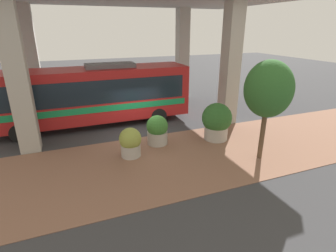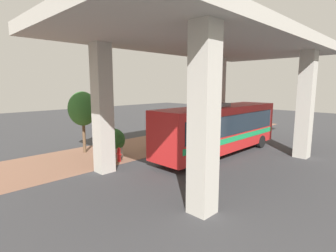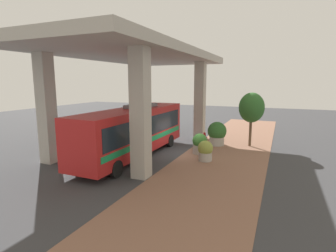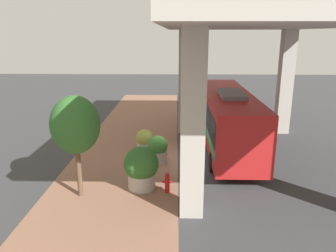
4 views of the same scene
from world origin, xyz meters
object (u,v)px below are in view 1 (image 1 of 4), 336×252
Objects in this scene: street_tree_near at (268,90)px; fire_hydrant at (211,123)px; bus at (93,93)px; planter_back at (130,142)px; planter_front at (157,130)px; planter_middle at (217,121)px.

fire_hydrant is at bearing 5.84° from street_tree_near.
bus is 7.28m from fire_hydrant.
street_tree_near is at bearing -138.05° from bus.
planter_front is at bearing -61.50° from planter_back.
planter_front is 0.77× the size of planter_middle.
street_tree_near is at bearing -174.16° from fire_hydrant.
bus is 11.92× the size of fire_hydrant.
planter_middle is (-4.69, -5.80, -0.98)m from bus.
fire_hydrant is 3.60m from planter_front.
bus is 5.06m from planter_front.
planter_middle is 4.79m from planter_back.
fire_hydrant is at bearing -18.30° from planter_middle.
fire_hydrant is 0.62× the size of planter_front.
planter_middle reaches higher than planter_back.
bus reaches higher than planter_back.
planter_front is at bearing -147.25° from bus.
street_tree_near reaches higher than planter_middle.
planter_middle is at bearing -100.31° from planter_front.
bus is at bearing 32.75° from planter_front.
planter_back is at bearing 93.71° from planter_middle.
planter_back is at bearing 118.50° from planter_front.
planter_back is (-0.31, 4.77, -0.32)m from planter_middle.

